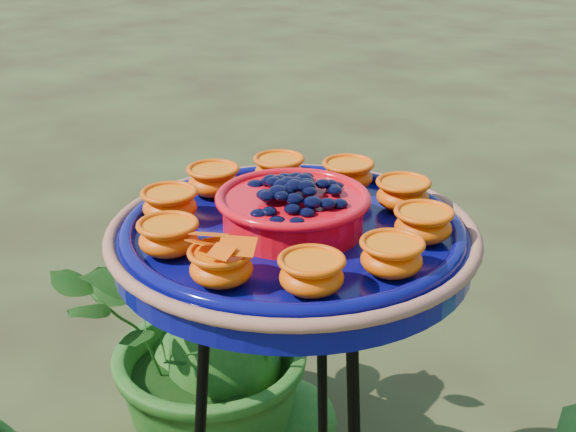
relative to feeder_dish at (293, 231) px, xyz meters
The scene contains 2 objects.
feeder_dish is the anchor object (origin of this frame).
shrub_back_left 0.95m from the feeder_dish, 146.49° to the left, with size 0.74×0.64×0.83m, color #185215.
Camera 1 is at (0.81, -0.65, 1.46)m, focal length 50.00 mm.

